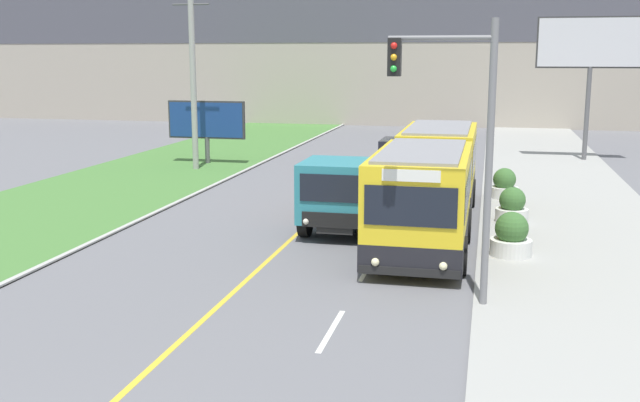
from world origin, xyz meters
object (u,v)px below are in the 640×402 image
Objects in this scene: car_distant at (397,155)px; traffic_light_mast at (460,128)px; dump_truck at (348,193)px; planter_round_third at (504,185)px; planter_round_near at (511,237)px; utility_pole_far at (193,76)px; billboard_small at (206,121)px; planter_round_second at (512,207)px; city_bus at (431,182)px; billboard_large at (591,49)px.

traffic_light_mast is at bearing -79.33° from car_distant.
dump_truck reaches higher than planter_round_third.
dump_truck is 5.51m from planter_round_near.
traffic_light_mast is (13.20, -17.47, -0.52)m from utility_pole_far.
dump_truck is at bearing 155.06° from planter_round_near.
billboard_small is 16.11m from planter_round_third.
city_bus is at bearing -154.05° from planter_round_second.
billboard_small reaches higher than planter_round_third.
billboard_small is at bearing -164.60° from billboard_large.
planter_round_near is at bearing -46.00° from billboard_small.
dump_truck is 8.03m from traffic_light_mast.
traffic_light_mast is (1.13, -7.34, 2.43)m from city_bus.
car_distant is at bearing 114.78° from planter_round_second.
planter_round_near is 1.05× the size of planter_round_second.
planter_round_near is at bearing -91.66° from planter_round_second.
car_distant is 10.45m from utility_pole_far.
utility_pole_far is 7.28× the size of planter_round_near.
billboard_small reaches higher than planter_round_second.
billboard_large is 17.38m from planter_round_second.
billboard_large is 6.45× the size of planter_round_third.
planter_round_second is (14.81, -10.90, -1.58)m from billboard_small.
planter_round_third is (-0.06, 8.62, -0.03)m from planter_round_near.
traffic_light_mast is at bearing -52.94° from utility_pole_far.
billboard_large is at bearing 77.49° from traffic_light_mast.
city_bus is 12.71m from car_distant.
city_bus is at bearing 98.77° from traffic_light_mast.
city_bus is 17.26m from billboard_small.
billboard_large is (6.61, 17.33, 4.26)m from city_bus.
billboard_small is (-13.38, 19.48, -1.78)m from traffic_light_mast.
car_distant is 16.27m from planter_round_near.
utility_pole_far is at bearing -84.87° from billboard_small.
planter_round_third is at bearing -109.76° from billboard_large.
traffic_light_mast reaches higher than car_distant.
traffic_light_mast is 5.37× the size of planter_round_second.
traffic_light_mast reaches higher than planter_round_second.
planter_round_second is at bearing -36.35° from billboard_small.
car_distant is 0.58× the size of billboard_large.
planter_round_near is at bearing -101.55° from billboard_large.
utility_pole_far reaches higher than traffic_light_mast.
billboard_large is at bearing 78.45° from planter_round_near.
planter_round_near is (14.68, -15.20, -1.56)m from billboard_small.
dump_truck is 1.63× the size of billboard_small.
car_distant is 12.30m from planter_round_second.
utility_pole_far is 3.06m from billboard_small.
billboard_large reaches higher than car_distant.
planter_round_second is (5.09, 2.00, -0.60)m from dump_truck.
utility_pole_far is 1.42× the size of traffic_light_mast.
city_bus is 16.03m from utility_pole_far.
car_distant reaches higher than planter_round_second.
planter_round_near is at bearing -72.00° from car_distant.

